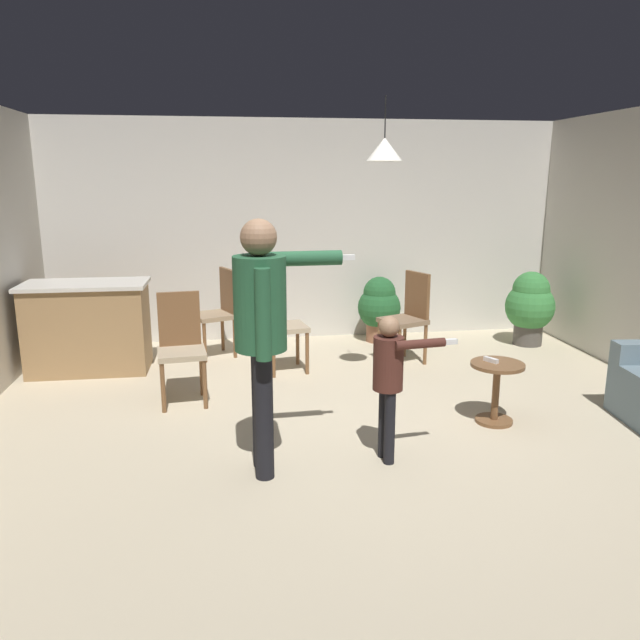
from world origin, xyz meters
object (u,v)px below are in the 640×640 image
kitchen_counter (88,327)px  person_adult (263,320)px  side_table_by_couch (496,385)px  potted_plant_corner (530,305)px  dining_chair_by_counter (408,314)px  dining_chair_centre_back (219,309)px  potted_plant_by_wall (379,306)px  person_child (389,372)px  dining_chair_near_wall (279,321)px  spare_remote_on_table (491,360)px  dining_chair_spare (181,343)px

kitchen_counter → person_adult: (1.71, -2.56, 0.61)m
side_table_by_couch → potted_plant_corner: potted_plant_corner is taller
dining_chair_by_counter → dining_chair_centre_back: size_ratio=1.00×
potted_plant_by_wall → person_adult: bearing=-115.9°
potted_plant_corner → person_adult: bearing=-139.5°
dining_chair_centre_back → potted_plant_by_wall: (1.96, 0.35, -0.10)m
person_child → side_table_by_couch: bearing=110.3°
person_adult → potted_plant_corner: size_ratio=1.95×
dining_chair_by_counter → potted_plant_corner: 1.74m
person_adult → dining_chair_near_wall: 2.33m
dining_chair_centre_back → spare_remote_on_table: dining_chair_centre_back is taller
dining_chair_by_counter → dining_chair_near_wall: bearing=73.1°
person_child → dining_chair_by_counter: 2.49m
side_table_by_couch → person_child: (-1.06, -0.56, 0.34)m
dining_chair_spare → potted_plant_corner: 4.28m
dining_chair_by_counter → person_child: bearing=138.0°
person_adult → potted_plant_corner: person_adult is taller
person_adult → potted_plant_by_wall: (1.60, 3.30, -0.64)m
dining_chair_by_counter → dining_chair_near_wall: 1.44m
dining_chair_centre_back → potted_plant_by_wall: bearing=-102.8°
person_child → dining_chair_centre_back: 3.16m
side_table_by_couch → dining_chair_centre_back: bearing=134.5°
dining_chair_centre_back → person_adult: bearing=163.8°
dining_chair_by_counter → potted_plant_by_wall: dining_chair_by_counter is taller
dining_chair_spare → potted_plant_by_wall: bearing=-148.5°
dining_chair_spare → dining_chair_centre_back: bearing=-109.2°
person_child → dining_chair_centre_back: person_child is taller
dining_chair_spare → spare_remote_on_table: size_ratio=7.69×
person_child → kitchen_counter: bearing=-141.4°
kitchen_counter → dining_chair_near_wall: (1.98, -0.31, 0.07)m
dining_chair_centre_back → dining_chair_near_wall: bearing=-161.3°
person_child → dining_chair_near_wall: size_ratio=1.07×
dining_chair_near_wall → potted_plant_by_wall: (1.33, 1.06, -0.10)m
dining_chair_near_wall → person_adult: bearing=-16.8°
dining_chair_near_wall → dining_chair_centre_back: bearing=-148.3°
kitchen_counter → side_table_by_couch: (3.66, -1.95, -0.15)m
person_adult → dining_chair_by_counter: bearing=142.1°
person_adult → dining_chair_spare: (-0.67, 1.50, -0.54)m
person_adult → side_table_by_couch: bearing=104.8°
person_adult → person_child: person_adult is taller
kitchen_counter → potted_plant_by_wall: 3.39m
dining_chair_spare → person_adult: bearing=107.2°
dining_chair_near_wall → potted_plant_corner: size_ratio=1.11×
dining_chair_near_wall → dining_chair_centre_back: same height
dining_chair_by_counter → potted_plant_corner: dining_chair_by_counter is taller
potted_plant_by_wall → spare_remote_on_table: bearing=-83.5°
dining_chair_spare → potted_plant_by_wall: 2.90m
person_adult → dining_chair_spare: size_ratio=1.76×
person_child → dining_chair_by_counter: bearing=153.4°
dining_chair_by_counter → potted_plant_corner: bearing=-96.2°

